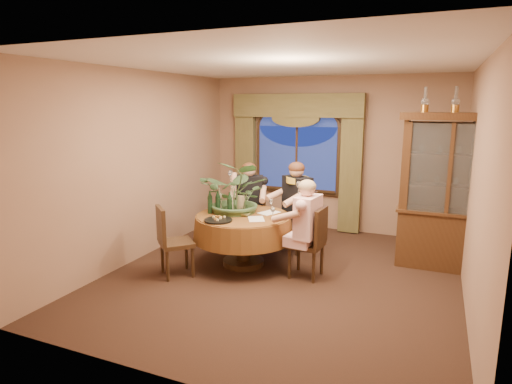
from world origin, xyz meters
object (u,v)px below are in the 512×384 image
at_px(chair_back, 252,216).
at_px(chair_front_left, 177,241).
at_px(olive_bowl, 244,214).
at_px(wine_bottle_2, 230,204).
at_px(wine_bottle_1, 218,202).
at_px(wine_bottle_4, 231,202).
at_px(china_cabinet, 447,192).
at_px(centerpiece_plant, 238,168).
at_px(stoneware_vase, 241,204).
at_px(dining_table, 243,240).
at_px(chair_right, 306,242).
at_px(person_back, 249,204).
at_px(oil_lamp_right, 488,99).
at_px(chair_back_right, 298,221).
at_px(person_pink, 308,230).
at_px(oil_lamp_left, 425,100).
at_px(person_scarf, 297,208).
at_px(wine_bottle_3, 210,202).
at_px(wine_bottle_0, 219,200).

bearing_deg(chair_back, chair_front_left, 59.98).
bearing_deg(olive_bowl, wine_bottle_2, -172.00).
height_order(wine_bottle_1, wine_bottle_4, same).
height_order(china_cabinet, centerpiece_plant, china_cabinet).
relative_size(chair_back, chair_front_left, 1.00).
bearing_deg(china_cabinet, stoneware_vase, -161.71).
relative_size(dining_table, chair_right, 1.50).
bearing_deg(chair_front_left, wine_bottle_1, 110.29).
bearing_deg(chair_back, person_back, 49.50).
bearing_deg(wine_bottle_2, stoneware_vase, 65.89).
relative_size(oil_lamp_right, chair_back_right, 0.35).
bearing_deg(chair_back, oil_lamp_right, 165.37).
xyz_separation_m(chair_right, chair_back, (-1.23, 0.99, 0.00)).
bearing_deg(centerpiece_plant, person_pink, -12.75).
height_order(chair_back_right, person_pink, person_pink).
distance_m(chair_right, wine_bottle_1, 1.41).
xyz_separation_m(chair_back, wine_bottle_2, (0.10, -1.01, 0.44)).
relative_size(olive_bowl, wine_bottle_2, 0.50).
height_order(oil_lamp_left, chair_back, oil_lamp_left).
height_order(chair_right, chair_front_left, same).
distance_m(chair_back, stoneware_vase, 0.92).
bearing_deg(chair_right, chair_back_right, 27.31).
distance_m(person_back, stoneware_vase, 0.81).
xyz_separation_m(dining_table, person_scarf, (0.55, 0.79, 0.35)).
relative_size(person_scarf, wine_bottle_1, 4.40).
distance_m(person_pink, person_back, 1.64).
bearing_deg(oil_lamp_left, chair_back_right, -176.31).
distance_m(dining_table, centerpiece_plant, 1.04).
height_order(chair_back_right, chair_back, same).
xyz_separation_m(china_cabinet, person_pink, (-1.67, -1.15, -0.42)).
relative_size(centerpiece_plant, wine_bottle_3, 3.49).
relative_size(person_scarf, olive_bowl, 8.81).
distance_m(chair_back_right, chair_front_left, 2.02).
xyz_separation_m(centerpiece_plant, wine_bottle_0, (-0.29, -0.03, -0.48)).
height_order(oil_lamp_right, person_back, oil_lamp_right).
relative_size(china_cabinet, person_back, 1.58).
xyz_separation_m(chair_back_right, person_back, (-0.83, -0.03, 0.21)).
bearing_deg(wine_bottle_3, china_cabinet, 19.72).
relative_size(oil_lamp_right, wine_bottle_4, 1.03).
distance_m(dining_table, person_scarf, 1.03).
distance_m(chair_back, chair_front_left, 1.68).
bearing_deg(chair_back_right, olive_bowl, 93.13).
bearing_deg(oil_lamp_left, wine_bottle_1, -158.22).
bearing_deg(chair_front_left, person_pink, 62.74).
height_order(chair_front_left, stoneware_vase, stoneware_vase).
relative_size(chair_right, wine_bottle_0, 2.91).
relative_size(chair_back_right, person_pink, 0.71).
bearing_deg(person_scarf, dining_table, 90.00).
xyz_separation_m(oil_lamp_left, wine_bottle_2, (-2.45, -1.10, -1.45)).
bearing_deg(oil_lamp_left, wine_bottle_3, -157.81).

